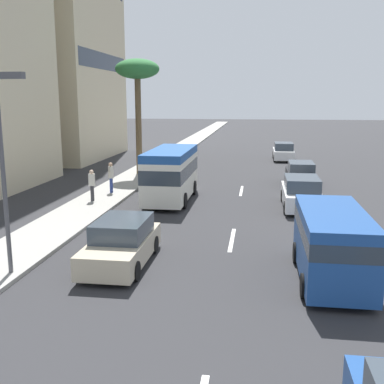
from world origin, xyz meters
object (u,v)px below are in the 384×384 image
Objects in this scene: car_fourth at (283,152)px; car_seventh at (122,243)px; palm_tree at (137,74)px; street_lamp at (5,151)px; pedestrian_mid_block at (111,176)px; pedestrian_near_lamp at (92,184)px; car_sixth at (300,174)px; minibus_lead at (171,173)px; van_fifth at (332,241)px; car_third at (301,193)px.

car_fourth is 30.06m from car_seventh.
palm_tree is 1.32× the size of street_lamp.
pedestrian_mid_block is 0.22× the size of palm_tree.
street_lamp reaches higher than car_fourth.
palm_tree is (9.54, -0.20, 6.30)m from pedestrian_near_lamp.
car_sixth is at bearing 23.86° from pedestrian_near_lamp.
palm_tree is at bearing 78.29° from car_sixth.
van_fifth is (-10.82, -7.14, -0.31)m from minibus_lead.
street_lamp reaches higher than minibus_lead.
street_lamp is (-20.16, -1.03, -3.31)m from palm_tree.
van_fifth reaches higher than pedestrian_mid_block.
minibus_lead is 1.39× the size of car_fourth.
minibus_lead is 1.01× the size of street_lamp.
palm_tree reaches higher than car_fourth.
car_seventh is 0.53× the size of palm_tree.
car_fourth is at bearing 53.44° from pedestrian_near_lamp.
street_lamp reaches higher than car_seventh.
car_seventh is 4.85m from street_lamp.
car_fourth is 13.13m from car_sixth.
palm_tree reaches higher than street_lamp.
minibus_lead is at bearing 159.29° from car_fourth.
car_sixth is (5.79, -7.61, -0.85)m from minibus_lead.
pedestrian_near_lamp is at bearing -45.23° from pedestrian_mid_block.
car_third is at bearing 179.80° from car_fourth.
van_fifth is 0.60× the size of palm_tree.
car_sixth is at bearing -178.00° from car_fourth.
van_fifth reaches higher than car_sixth.
pedestrian_mid_block is at bearing 4.03° from street_lamp.
minibus_lead reaches higher than car_third.
car_seventh is at bearing 166.62° from car_fourth.
car_sixth reaches higher than car_seventh.
street_lamp is at bearing -13.64° from minibus_lead.
car_third is 1.09× the size of car_seventh.
pedestrian_mid_block is (-17.90, 10.97, 0.38)m from car_fourth.
car_fourth is at bearing 2.00° from car_sixth.
car_third is 1.06× the size of car_sixth.
van_fifth is at bearing 33.42° from minibus_lead.
car_sixth is 13.75m from pedestrian_near_lamp.
minibus_lead is 1.28× the size of van_fifth.
pedestrian_mid_block is (11.35, 4.02, 0.41)m from car_seventh.
van_fifth is at bearing -149.75° from palm_tree.
car_sixth is 17.74m from car_seventh.
van_fifth is 2.89× the size of pedestrian_near_lamp.
car_third is 19.73m from car_fourth.
pedestrian_mid_block is at bearing 42.80° from van_fifth.
van_fifth reaches higher than car_fourth.
pedestrian_near_lamp reaches higher than car_fourth.
car_third is 0.58× the size of palm_tree.
car_sixth is (-13.13, -0.46, -0.03)m from car_fourth.
minibus_lead is 10.37m from car_seventh.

